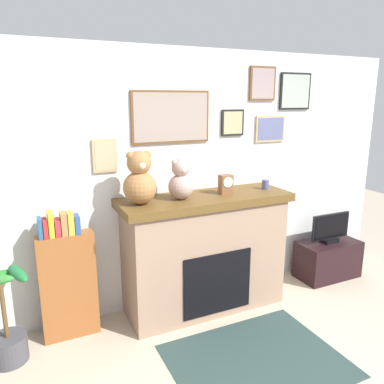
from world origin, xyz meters
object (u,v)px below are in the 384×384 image
Objects in this scene: teddy_bear_brown at (140,180)px; mantel_clock at (226,184)px; bookshelf at (68,281)px; tv_stand at (328,259)px; television at (330,229)px; fireplace at (205,252)px; potted_plant at (4,323)px; candle_jar at (265,184)px; teddy_bear_cream at (181,181)px.

mantel_clock is at bearing -0.05° from teddy_bear_brown.
bookshelf is at bearing 176.40° from mantel_clock.
teddy_bear_brown is at bearing 179.92° from tv_stand.
teddy_bear_brown is at bearing 179.88° from television.
fireplace reaches higher than tv_stand.
mantel_clock is (1.55, -0.10, 0.75)m from bookshelf.
potted_plant is 4.57× the size of mantel_clock.
teddy_bear_brown reaches higher than fireplace.
television is 1.12× the size of teddy_bear_brown.
television is at bearing 0.85° from potted_plant.
fireplace is 3.19× the size of television.
candle_jar is (-0.97, 0.00, 1.02)m from tv_stand.
teddy_bear_cream is at bearing -5.18° from bookshelf.
tv_stand is 1.41m from candle_jar.
fireplace is at bearing 179.21° from television.
bookshelf is at bearing 177.29° from candle_jar.
tv_stand is at bearing -0.23° from candle_jar.
candle_jar reaches higher than television.
candle_jar is at bearing 0.03° from teddy_bear_brown.
tv_stand is 1.80m from mantel_clock.
teddy_bear_cream reaches higher than candle_jar.
teddy_bear_brown is 0.40m from teddy_bear_cream.
candle_jar is 0.48m from mantel_clock.
teddy_bear_brown reaches higher than candle_jar.
fireplace is 1.44× the size of bookshelf.
potted_plant is at bearing -178.45° from mantel_clock.
fireplace reaches higher than bookshelf.
tv_stand is at bearing -0.10° from teddy_bear_cream.
television is 2.81× the size of mantel_clock.
fireplace is 0.95m from candle_jar.
bookshelf is 2.15m from candle_jar.
teddy_bear_brown is at bearing 2.72° from potted_plant.
tv_stand is 2.62m from teddy_bear_brown.
candle_jar is (2.03, -0.10, 0.71)m from bookshelf.
tv_stand is 1.55× the size of teddy_bear_brown.
mantel_clock is (2.08, 0.06, 0.94)m from potted_plant.
fireplace is 2.30× the size of tv_stand.
mantel_clock reaches higher than tv_stand.
teddy_bear_brown is at bearing -179.98° from teddy_bear_cream.
teddy_bear_brown reaches higher than mantel_clock.
potted_plant is at bearing -177.95° from teddy_bear_cream.
bookshelf is 6.22× the size of mantel_clock.
bookshelf is 3.01m from tv_stand.
bookshelf reaches higher than potted_plant.
candle_jar reaches higher than tv_stand.
bookshelf is 1.10m from teddy_bear_brown.
fireplace is at bearing 1.58° from teddy_bear_brown.
fireplace is 0.72m from mantel_clock.
television is 5.40× the size of candle_jar.
teddy_bear_brown is (-2.33, 0.00, 0.80)m from television.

